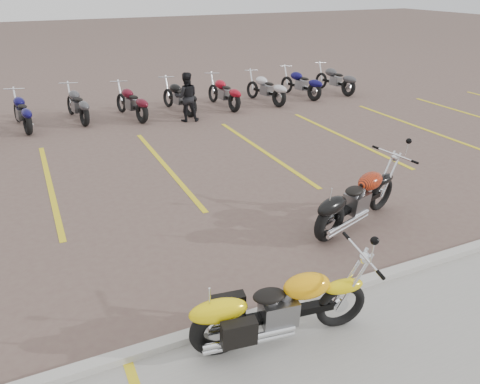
# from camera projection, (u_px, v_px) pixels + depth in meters

# --- Properties ---
(ground) EXTENTS (100.00, 100.00, 0.00)m
(ground) POSITION_uv_depth(u_px,v_px,m) (232.00, 242.00, 8.25)
(ground) COLOR brown
(ground) RESTS_ON ground
(curb) EXTENTS (60.00, 0.18, 0.12)m
(curb) POSITION_uv_depth(u_px,v_px,m) (289.00, 305.00, 6.58)
(curb) COLOR #ADAAA3
(curb) RESTS_ON ground
(parking_stripes) EXTENTS (38.00, 5.50, 0.01)m
(parking_stripes) POSITION_uv_depth(u_px,v_px,m) (166.00, 166.00, 11.54)
(parking_stripes) COLOR gold
(parking_stripes) RESTS_ON ground
(yellow_cruiser) EXTENTS (2.36, 0.50, 0.97)m
(yellow_cruiser) POSITION_uv_depth(u_px,v_px,m) (277.00, 310.00, 5.84)
(yellow_cruiser) COLOR black
(yellow_cruiser) RESTS_ON ground
(flame_cruiser) EXTENTS (2.32, 0.91, 0.99)m
(flame_cruiser) POSITION_uv_depth(u_px,v_px,m) (354.00, 202.00, 8.61)
(flame_cruiser) COLOR black
(flame_cruiser) RESTS_ON ground
(person_b) EXTENTS (0.88, 0.76, 1.56)m
(person_b) POSITION_uv_depth(u_px,v_px,m) (186.00, 97.00, 14.86)
(person_b) COLOR black
(person_b) RESTS_ON ground
(bg_bike_row) EXTENTS (17.46, 2.08, 1.10)m
(bg_bike_row) POSITION_uv_depth(u_px,v_px,m) (129.00, 100.00, 15.40)
(bg_bike_row) COLOR black
(bg_bike_row) RESTS_ON ground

